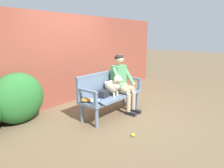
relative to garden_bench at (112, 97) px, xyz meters
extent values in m
plane|color=brown|center=(0.00, 0.00, -0.40)|extent=(40.00, 40.00, 0.00)
cube|color=brown|center=(0.00, 1.59, 0.75)|extent=(8.00, 0.30, 2.29)
ellipsoid|color=#337538|center=(1.15, 1.27, -0.05)|extent=(0.71, 0.54, 0.69)
ellipsoid|color=#286B2D|center=(-1.55, 1.20, 0.12)|extent=(1.08, 0.71, 1.04)
cube|color=slate|center=(0.00, 0.00, 0.03)|extent=(1.61, 0.54, 0.06)
cylinder|color=slate|center=(-0.73, -0.21, -0.20)|extent=(0.07, 0.07, 0.40)
cylinder|color=slate|center=(0.73, -0.21, -0.20)|extent=(0.07, 0.07, 0.40)
cylinder|color=slate|center=(-0.73, 0.21, -0.20)|extent=(0.07, 0.07, 0.40)
cylinder|color=slate|center=(0.73, 0.21, -0.20)|extent=(0.07, 0.07, 0.40)
cube|color=slate|center=(0.00, 0.24, 0.29)|extent=(1.61, 0.05, 0.46)
cube|color=slate|center=(0.00, 0.24, 0.54)|extent=(1.65, 0.06, 0.04)
cube|color=slate|center=(-0.77, -0.23, 0.18)|extent=(0.06, 0.06, 0.24)
cube|color=slate|center=(-0.77, 0.00, 0.32)|extent=(0.06, 0.54, 0.04)
cube|color=slate|center=(0.77, -0.23, 0.18)|extent=(0.06, 0.06, 0.24)
cube|color=slate|center=(0.77, 0.00, 0.32)|extent=(0.06, 0.54, 0.04)
cube|color=black|center=(0.23, -0.37, -0.36)|extent=(0.10, 0.24, 0.07)
cylinder|color=tan|center=(0.23, -0.29, -0.12)|extent=(0.10, 0.10, 0.41)
cylinder|color=tan|center=(0.23, -0.12, 0.14)|extent=(0.15, 0.34, 0.15)
cube|color=black|center=(0.43, -0.37, -0.36)|extent=(0.10, 0.24, 0.07)
cylinder|color=tan|center=(0.43, -0.29, -0.12)|extent=(0.10, 0.10, 0.41)
cylinder|color=tan|center=(0.43, -0.12, 0.14)|extent=(0.15, 0.34, 0.15)
cube|color=tan|center=(0.33, 0.05, 0.16)|extent=(0.32, 0.24, 0.20)
cube|color=#519960|center=(0.33, 0.07, 0.42)|extent=(0.34, 0.22, 0.52)
cylinder|color=#519960|center=(0.12, -0.06, 0.44)|extent=(0.14, 0.35, 0.45)
sphere|color=#DBB28E|center=(0.10, -0.19, 0.24)|extent=(0.09, 0.09, 0.09)
cylinder|color=#519960|center=(0.54, -0.06, 0.44)|extent=(0.14, 0.35, 0.45)
sphere|color=#DBB28E|center=(0.56, -0.19, 0.24)|extent=(0.09, 0.09, 0.09)
sphere|color=#DBB28E|center=(0.33, 0.05, 0.83)|extent=(0.20, 0.20, 0.20)
ellipsoid|color=black|center=(0.33, 0.06, 0.86)|extent=(0.21, 0.21, 0.14)
cylinder|color=beige|center=(-0.08, -0.12, 0.10)|extent=(0.05, 0.05, 0.09)
cylinder|color=beige|center=(0.04, -0.11, 0.10)|extent=(0.05, 0.05, 0.09)
cylinder|color=beige|center=(-0.10, 0.08, 0.10)|extent=(0.05, 0.05, 0.09)
cylinder|color=beige|center=(0.03, 0.09, 0.10)|extent=(0.05, 0.05, 0.09)
ellipsoid|color=beige|center=(-0.03, -0.02, 0.26)|extent=(0.24, 0.35, 0.27)
sphere|color=beige|center=(-0.02, -0.13, 0.29)|extent=(0.16, 0.16, 0.16)
sphere|color=beige|center=(-0.02, -0.17, 0.45)|extent=(0.17, 0.17, 0.17)
ellipsoid|color=beige|center=(-0.01, -0.24, 0.43)|extent=(0.07, 0.10, 0.06)
ellipsoid|color=beige|center=(-0.09, -0.16, 0.44)|extent=(0.05, 0.04, 0.12)
ellipsoid|color=beige|center=(0.05, -0.15, 0.44)|extent=(0.05, 0.04, 0.12)
sphere|color=beige|center=(-0.04, 0.14, 0.32)|extent=(0.08, 0.08, 0.08)
torus|color=blue|center=(-0.56, 0.01, 0.07)|extent=(0.37, 0.37, 0.02)
cylinder|color=silver|center=(-0.56, 0.01, 0.06)|extent=(0.25, 0.25, 0.00)
cube|color=blue|center=(-0.61, -0.15, 0.07)|extent=(0.06, 0.08, 0.02)
cylinder|color=black|center=(-0.66, -0.28, 0.07)|extent=(0.10, 0.22, 0.03)
ellipsoid|color=#9E6B2D|center=(-0.71, 0.08, 0.11)|extent=(0.28, 0.27, 0.09)
cube|color=#232328|center=(-0.22, 0.06, 0.13)|extent=(0.31, 0.24, 0.14)
sphere|color=#CCDB33|center=(-0.59, -0.97, -0.37)|extent=(0.07, 0.07, 0.07)
camera|label=1|loc=(-3.40, -2.78, 1.36)|focal=32.87mm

